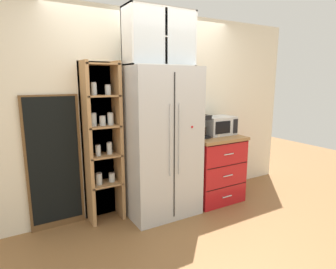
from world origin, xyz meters
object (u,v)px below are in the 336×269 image
mug_cream (217,134)px  mug_red (214,132)px  bottle_clear (211,127)px  bottle_green (209,127)px  microwave (219,125)px  coffee_maker (201,126)px  chalkboard_menu (54,163)px  refrigerator (161,143)px

mug_cream → mug_red: mug_red is taller
mug_cream → bottle_clear: (-0.00, 0.13, 0.08)m
mug_cream → bottle_green: size_ratio=0.44×
microwave → bottle_green: 0.14m
bottle_green → coffee_maker: bearing=-157.9°
chalkboard_menu → bottle_green: bearing=-5.3°
bottle_clear → chalkboard_menu: (-2.06, 0.23, -0.28)m
coffee_maker → mug_cream: coffee_maker is taller
microwave → coffee_maker: bearing=-173.2°
mug_cream → bottle_clear: bearing=90.8°
bottle_green → chalkboard_menu: 2.09m
coffee_maker → chalkboard_menu: (-1.84, 0.28, -0.31)m
bottle_clear → mug_red: bearing=-88.3°
microwave → mug_red: size_ratio=3.85×
mug_red → chalkboard_menu: 2.09m
bottle_green → mug_cream: bearing=-89.4°
microwave → mug_cream: bearing=-135.2°
coffee_maker → bottle_green: (0.23, 0.09, -0.04)m
mug_cream → mug_red: size_ratio=1.02×
mug_cream → bottle_green: bottle_green is taller
refrigerator → coffee_maker: 0.63m
refrigerator → bottle_green: bearing=6.7°
coffee_maker → bottle_green: coffee_maker is taller
bottle_green → chalkboard_menu: (-2.06, 0.19, -0.27)m
refrigerator → bottle_clear: size_ratio=6.58×
microwave → mug_red: 0.16m
coffee_maker → bottle_clear: coffee_maker is taller
refrigerator → microwave: 0.97m
microwave → mug_cream: 0.20m
mug_cream → chalkboard_menu: 2.10m
microwave → coffee_maker: (-0.35, -0.04, 0.03)m
bottle_green → mug_red: bearing=-89.0°
refrigerator → mug_red: 0.84m
microwave → bottle_green: (-0.13, 0.05, -0.01)m
mug_red → bottle_clear: 0.10m
mug_red → bottle_green: size_ratio=0.43×
coffee_maker → bottle_clear: 0.23m
coffee_maker → mug_red: bearing=-2.4°
microwave → mug_cream: (-0.12, -0.12, -0.09)m
coffee_maker → mug_cream: bearing=-19.8°
microwave → mug_red: microwave is taller
microwave → coffee_maker: size_ratio=1.42×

